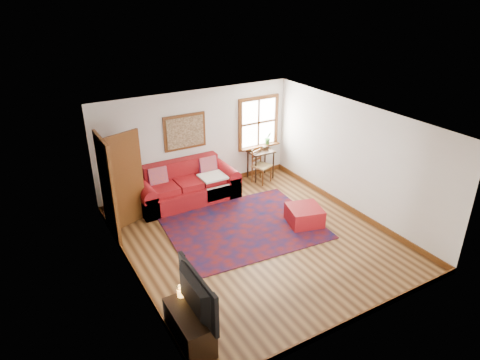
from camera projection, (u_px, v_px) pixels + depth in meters
ground at (256, 239)px, 8.70m from camera, size 5.50×5.50×0.00m
room_envelope at (257, 164)px, 8.01m from camera, size 5.04×5.54×2.52m
window at (260, 128)px, 11.07m from camera, size 1.18×0.20×1.38m
doorway at (118, 183)px, 8.65m from camera, size 0.89×1.08×2.14m
framed_artwork at (185, 132)px, 10.04m from camera, size 1.05×0.07×0.85m
persian_rug at (243, 226)px, 9.13m from camera, size 3.32×2.74×0.02m
red_leather_sofa at (187, 188)px, 10.13m from camera, size 2.40×0.99×0.94m
red_ottoman at (304, 215)px, 9.18m from camera, size 0.85×0.85×0.39m
side_table at (261, 155)px, 11.14m from camera, size 0.64×0.48×0.77m
ladder_back_chair at (260, 164)px, 11.00m from camera, size 0.54×0.52×0.90m
media_cabinet at (189, 327)px, 6.14m from camera, size 0.43×0.96×0.53m
television at (190, 295)px, 5.86m from camera, size 0.15×1.17×0.68m
candle_hurricane at (181, 292)px, 6.31m from camera, size 0.12×0.12×0.18m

